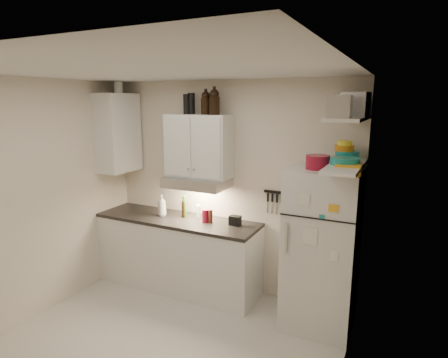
% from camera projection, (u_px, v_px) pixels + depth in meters
% --- Properties ---
extents(floor, '(3.20, 3.00, 0.02)m').
position_uv_depth(floor, '(159.00, 354.00, 3.57)').
color(floor, beige).
rests_on(floor, ground).
extents(ceiling, '(3.20, 3.00, 0.02)m').
position_uv_depth(ceiling, '(147.00, 69.00, 3.03)').
color(ceiling, silver).
rests_on(ceiling, ground).
extents(back_wall, '(3.20, 0.02, 2.60)m').
position_uv_depth(back_wall, '(228.00, 188.00, 4.63)').
color(back_wall, beige).
rests_on(back_wall, ground).
extents(left_wall, '(0.02, 3.00, 2.60)m').
position_uv_depth(left_wall, '(31.00, 202.00, 4.00)').
color(left_wall, beige).
rests_on(left_wall, ground).
extents(right_wall, '(0.02, 3.00, 2.60)m').
position_uv_depth(right_wall, '(342.00, 255.00, 2.60)').
color(right_wall, beige).
rests_on(right_wall, ground).
extents(base_cabinet, '(2.10, 0.60, 0.88)m').
position_uv_depth(base_cabinet, '(178.00, 254.00, 4.77)').
color(base_cabinet, white).
rests_on(base_cabinet, floor).
extents(countertop, '(2.10, 0.62, 0.04)m').
position_uv_depth(countertop, '(177.00, 220.00, 4.67)').
color(countertop, black).
rests_on(countertop, base_cabinet).
extents(upper_cabinet, '(0.80, 0.33, 0.75)m').
position_uv_depth(upper_cabinet, '(199.00, 146.00, 4.50)').
color(upper_cabinet, white).
rests_on(upper_cabinet, back_wall).
extents(side_cabinet, '(0.33, 0.55, 1.00)m').
position_uv_depth(side_cabinet, '(118.00, 133.00, 4.84)').
color(side_cabinet, white).
rests_on(side_cabinet, left_wall).
extents(range_hood, '(0.76, 0.46, 0.12)m').
position_uv_depth(range_hood, '(197.00, 182.00, 4.53)').
color(range_hood, silver).
rests_on(range_hood, back_wall).
extents(fridge, '(0.70, 0.68, 1.70)m').
position_uv_depth(fridge, '(322.00, 249.00, 3.87)').
color(fridge, silver).
rests_on(fridge, floor).
extents(shelf_hi, '(0.30, 0.95, 0.03)m').
position_uv_depth(shelf_hi, '(349.00, 118.00, 3.39)').
color(shelf_hi, white).
rests_on(shelf_hi, right_wall).
extents(shelf_lo, '(0.30, 0.95, 0.03)m').
position_uv_depth(shelf_lo, '(345.00, 166.00, 3.48)').
color(shelf_lo, white).
rests_on(shelf_lo, right_wall).
extents(knife_strip, '(0.42, 0.02, 0.03)m').
position_uv_depth(knife_strip, '(282.00, 193.00, 4.30)').
color(knife_strip, black).
rests_on(knife_strip, back_wall).
extents(dutch_oven, '(0.31, 0.31, 0.14)m').
position_uv_depth(dutch_oven, '(318.00, 162.00, 3.66)').
color(dutch_oven, maroon).
rests_on(dutch_oven, fridge).
extents(book_stack, '(0.25, 0.30, 0.10)m').
position_uv_depth(book_stack, '(348.00, 168.00, 3.43)').
color(book_stack, gold).
rests_on(book_stack, fridge).
extents(spice_jar, '(0.07, 0.07, 0.09)m').
position_uv_depth(spice_jar, '(331.00, 165.00, 3.60)').
color(spice_jar, silver).
rests_on(spice_jar, fridge).
extents(stock_pot, '(0.29, 0.29, 0.20)m').
position_uv_depth(stock_pot, '(348.00, 105.00, 3.69)').
color(stock_pot, silver).
rests_on(stock_pot, shelf_hi).
extents(tin_a, '(0.24, 0.22, 0.22)m').
position_uv_depth(tin_a, '(356.00, 104.00, 3.32)').
color(tin_a, '#AAAAAD').
rests_on(tin_a, shelf_hi).
extents(tin_b, '(0.19, 0.19, 0.19)m').
position_uv_depth(tin_b, '(340.00, 107.00, 3.06)').
color(tin_b, '#AAAAAD').
rests_on(tin_b, shelf_hi).
extents(bowl_teal, '(0.23, 0.23, 0.09)m').
position_uv_depth(bowl_teal, '(347.00, 156.00, 3.72)').
color(bowl_teal, '#17827F').
rests_on(bowl_teal, shelf_lo).
extents(bowl_orange, '(0.19, 0.19, 0.06)m').
position_uv_depth(bowl_orange, '(344.00, 148.00, 3.71)').
color(bowl_orange, '#C47712').
rests_on(bowl_orange, bowl_teal).
extents(bowl_yellow, '(0.15, 0.15, 0.05)m').
position_uv_depth(bowl_yellow, '(345.00, 143.00, 3.70)').
color(bowl_yellow, yellow).
rests_on(bowl_yellow, bowl_orange).
extents(plates, '(0.33, 0.33, 0.07)m').
position_uv_depth(plates, '(345.00, 161.00, 3.46)').
color(plates, '#17827F').
rests_on(plates, shelf_lo).
extents(growler_a, '(0.14, 0.14, 0.27)m').
position_uv_depth(growler_a, '(206.00, 103.00, 4.32)').
color(growler_a, black).
rests_on(growler_a, upper_cabinet).
extents(growler_b, '(0.15, 0.15, 0.29)m').
position_uv_depth(growler_b, '(214.00, 102.00, 4.24)').
color(growler_b, black).
rests_on(growler_b, upper_cabinet).
extents(thermos_a, '(0.11, 0.11, 0.25)m').
position_uv_depth(thermos_a, '(191.00, 104.00, 4.46)').
color(thermos_a, black).
rests_on(thermos_a, upper_cabinet).
extents(thermos_b, '(0.10, 0.10, 0.23)m').
position_uv_depth(thermos_b, '(187.00, 104.00, 4.45)').
color(thermos_b, black).
rests_on(thermos_b, upper_cabinet).
extents(side_jar, '(0.14, 0.14, 0.15)m').
position_uv_depth(side_jar, '(118.00, 87.00, 4.72)').
color(side_jar, silver).
rests_on(side_jar, side_cabinet).
extents(soap_bottle, '(0.15, 0.15, 0.31)m').
position_uv_depth(soap_bottle, '(162.00, 204.00, 4.74)').
color(soap_bottle, white).
rests_on(soap_bottle, countertop).
extents(pepper_mill, '(0.05, 0.05, 0.16)m').
position_uv_depth(pepper_mill, '(210.00, 216.00, 4.48)').
color(pepper_mill, '#58221A').
rests_on(pepper_mill, countertop).
extents(oil_bottle, '(0.06, 0.06, 0.28)m').
position_uv_depth(oil_bottle, '(185.00, 206.00, 4.69)').
color(oil_bottle, '#345A16').
rests_on(oil_bottle, countertop).
extents(vinegar_bottle, '(0.04, 0.04, 0.21)m').
position_uv_depth(vinegar_bottle, '(183.00, 209.00, 4.69)').
color(vinegar_bottle, black).
rests_on(vinegar_bottle, countertop).
extents(clear_bottle, '(0.07, 0.07, 0.16)m').
position_uv_depth(clear_bottle, '(198.00, 211.00, 4.68)').
color(clear_bottle, silver).
rests_on(clear_bottle, countertop).
extents(red_jar, '(0.10, 0.10, 0.16)m').
position_uv_depth(red_jar, '(205.00, 216.00, 4.49)').
color(red_jar, maroon).
rests_on(red_jar, countertop).
extents(caddy, '(0.13, 0.10, 0.11)m').
position_uv_depth(caddy, '(235.00, 221.00, 4.40)').
color(caddy, black).
rests_on(caddy, countertop).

